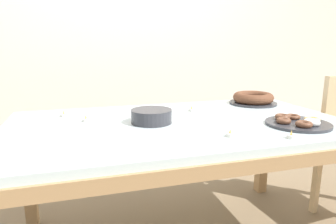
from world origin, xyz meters
name	(u,v)px	position (x,y,z in m)	size (l,w,h in m)	color
wall_back	(128,27)	(0.00, 1.61, 1.30)	(8.00, 0.10, 2.60)	silver
dining_table	(179,136)	(0.00, 0.00, 0.66)	(1.79, 1.02, 0.74)	silver
cake_chocolate_round	(253,99)	(0.64, 0.32, 0.77)	(0.32, 0.32, 0.08)	#333338
pastry_platter	(298,122)	(0.55, -0.24, 0.75)	(0.32, 0.32, 0.04)	#333338
plate_stack	(152,116)	(-0.15, 0.02, 0.77)	(0.21, 0.21, 0.07)	#333338
tealight_near_front	(64,115)	(-0.59, 0.29, 0.75)	(0.04, 0.04, 0.04)	silver
tealight_right_edge	(86,120)	(-0.47, 0.14, 0.75)	(0.04, 0.04, 0.04)	silver
tealight_near_cakes	(192,110)	(0.15, 0.22, 0.75)	(0.04, 0.04, 0.04)	silver
tealight_left_edge	(230,134)	(0.13, -0.31, 0.75)	(0.04, 0.04, 0.04)	silver
tealight_centre	(291,136)	(0.37, -0.41, 0.75)	(0.04, 0.04, 0.04)	silver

